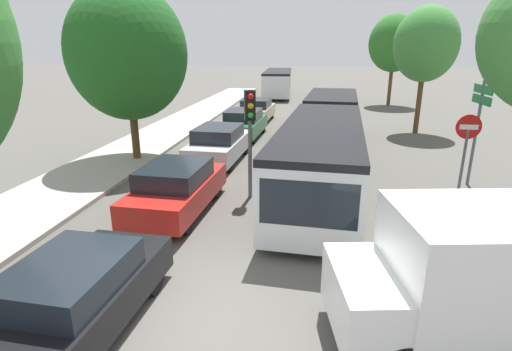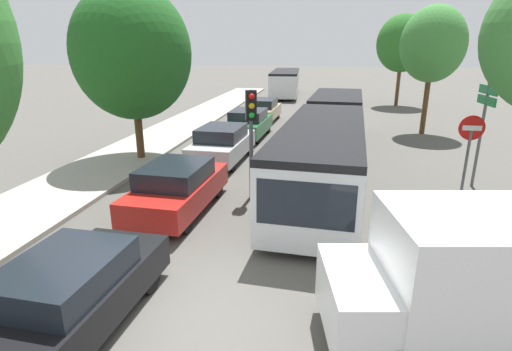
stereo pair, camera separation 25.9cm
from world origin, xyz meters
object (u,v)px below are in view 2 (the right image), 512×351
(tree_right_far, at_px, (402,43))
(direction_sign_post, at_px, (484,113))
(queued_car_silver, at_px, (222,144))
(tree_right_mid, at_px, (432,46))
(queued_car_green, at_px, (249,123))
(articulated_bus, at_px, (330,134))
(white_van, at_px, (503,278))
(queued_car_red, at_px, (177,187))
(no_entry_sign, at_px, (468,148))
(queued_car_black, at_px, (71,294))
(traffic_light, at_px, (251,120))
(tree_left_mid, at_px, (132,53))
(queued_car_tan, at_px, (262,110))
(city_bus_rear, at_px, (285,81))

(tree_right_far, bearing_deg, direction_sign_post, -91.72)
(queued_car_silver, distance_m, direction_sign_post, 9.67)
(direction_sign_post, relative_size, tree_right_mid, 0.53)
(queued_car_green, relative_size, tree_right_far, 0.61)
(articulated_bus, distance_m, white_van, 10.18)
(queued_car_red, height_order, white_van, white_van)
(queued_car_green, xyz_separation_m, no_entry_sign, (8.03, -8.83, 1.13))
(queued_car_black, relative_size, traffic_light, 1.20)
(queued_car_red, bearing_deg, white_van, -119.97)
(queued_car_red, height_order, tree_left_mid, tree_left_mid)
(queued_car_green, height_order, queued_car_tan, queued_car_green)
(queued_car_black, height_order, queued_car_tan, queued_car_tan)
(no_entry_sign, distance_m, tree_left_mid, 12.50)
(city_bus_rear, xyz_separation_m, no_entry_sign, (8.07, -28.92, 0.48))
(tree_right_far, bearing_deg, no_entry_sign, -94.33)
(queued_car_black, bearing_deg, traffic_light, -12.28)
(queued_car_tan, relative_size, white_van, 0.82)
(queued_car_green, distance_m, tree_right_mid, 10.52)
(city_bus_rear, xyz_separation_m, traffic_light, (1.80, -28.93, 1.10))
(articulated_bus, bearing_deg, no_entry_sign, 48.69)
(city_bus_rear, height_order, queued_car_black, city_bus_rear)
(city_bus_rear, height_order, queued_car_silver, city_bus_rear)
(articulated_bus, relative_size, queued_car_green, 3.71)
(queued_car_silver, relative_size, tree_left_mid, 0.63)
(tree_right_far, bearing_deg, queued_car_green, -124.96)
(queued_car_tan, bearing_deg, tree_right_mid, -99.83)
(city_bus_rear, xyz_separation_m, queued_car_silver, (-0.17, -24.92, -0.64))
(traffic_light, bearing_deg, queued_car_silver, -172.53)
(queued_car_red, bearing_deg, articulated_bus, -36.13)
(tree_right_far, bearing_deg, queued_car_silver, -117.95)
(queued_car_red, xyz_separation_m, tree_left_mid, (-3.53, 5.05, 3.66))
(articulated_bus, height_order, queued_car_red, articulated_bus)
(queued_car_silver, distance_m, white_van, 12.18)
(queued_car_red, distance_m, white_van, 8.26)
(tree_right_mid, height_order, tree_right_far, tree_right_far)
(queued_car_black, bearing_deg, queued_car_green, 2.61)
(white_van, bearing_deg, city_bus_rear, -88.69)
(queued_car_tan, height_order, white_van, white_van)
(city_bus_rear, bearing_deg, queued_car_silver, 176.61)
(direction_sign_post, bearing_deg, no_entry_sign, 63.17)
(queued_car_tan, height_order, tree_right_mid, tree_right_mid)
(queued_car_green, bearing_deg, queued_car_red, -177.99)
(traffic_light, bearing_deg, queued_car_red, -70.72)
(white_van, height_order, traffic_light, traffic_light)
(white_van, distance_m, no_entry_sign, 6.13)
(tree_right_far, bearing_deg, tree_right_mid, -91.84)
(city_bus_rear, relative_size, queued_car_red, 2.65)
(direction_sign_post, distance_m, tree_right_far, 20.58)
(queued_car_silver, distance_m, traffic_light, 4.79)
(traffic_light, height_order, tree_right_mid, tree_right_mid)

